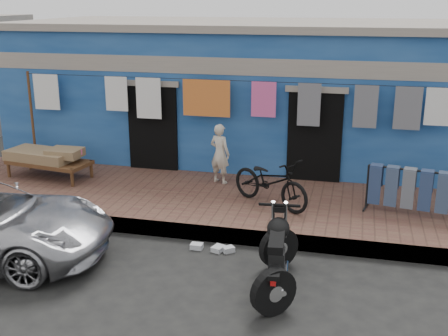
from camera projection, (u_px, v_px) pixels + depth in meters
ground at (190, 286)px, 7.91m from camera, size 80.00×80.00×0.00m
sidewalk at (236, 205)px, 10.66m from camera, size 28.00×3.00×0.25m
curb at (218, 235)px, 9.32m from camera, size 28.00×0.10×0.25m
building at (272, 91)px, 13.92m from camera, size 12.20×5.20×3.36m
clothesline at (240, 105)px, 11.38m from camera, size 10.06×0.06×2.10m
seated_person at (220, 154)px, 11.38m from camera, size 0.52×0.43×1.23m
bicycle at (271, 176)px, 10.14m from camera, size 1.77×1.43×1.11m
motorcycle at (277, 253)px, 7.69m from camera, size 0.91×1.79×1.09m
charpoy at (49, 163)px, 11.81m from camera, size 2.09×1.41×0.62m
jeans_rack at (417, 192)px, 9.71m from camera, size 1.92×1.00×0.86m
litter_a at (197, 246)px, 9.07m from camera, size 0.20×0.15×0.09m
litter_b at (228, 249)px, 8.95m from camera, size 0.22×0.22×0.09m
litter_c at (218, 249)px, 8.99m from camera, size 0.22×0.24×0.08m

